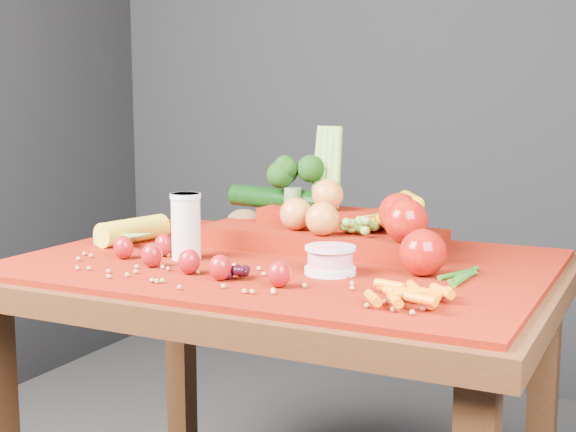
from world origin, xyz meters
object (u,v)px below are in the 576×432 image
at_px(table, 284,310).
at_px(produce_mound, 336,222).
at_px(milk_glass, 186,224).
at_px(yogurt_bowl, 330,259).

xyz_separation_m(table, produce_mound, (0.05, 0.15, 0.17)).
bearing_deg(table, milk_glass, -155.37).
bearing_deg(table, yogurt_bowl, -30.27).
xyz_separation_m(milk_glass, produce_mound, (0.24, 0.23, -0.01)).
height_order(table, produce_mound, produce_mound).
bearing_deg(yogurt_bowl, milk_glass, -179.45).
height_order(yogurt_bowl, produce_mound, produce_mound).
bearing_deg(yogurt_bowl, produce_mound, 110.15).
distance_m(milk_glass, produce_mound, 0.33).
height_order(milk_glass, yogurt_bowl, milk_glass).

